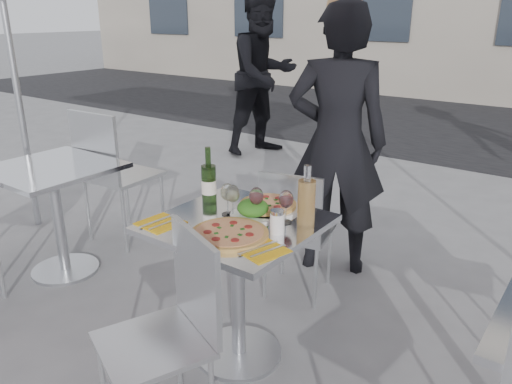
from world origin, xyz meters
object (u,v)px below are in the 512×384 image
Objects in this scene: carafe at (306,202)px; chair_near at (173,320)px; sugar_shaker at (277,222)px; pizza_far at (268,206)px; wineglass_white_b at (232,195)px; napkin_right at (262,250)px; pedestrian_a at (263,74)px; side_table_left at (55,197)px; wineglass_white_a at (227,193)px; napkin_left at (160,223)px; chair_far at (295,225)px; woman_diner at (337,143)px; wineglass_red_a at (256,197)px; wine_bottle at (209,182)px; side_chair_lfar at (110,167)px; pizza_near at (229,234)px; wineglass_red_b at (286,200)px; salad_plate at (253,209)px; main_table at (238,261)px.

chair_near is at bearing -108.94° from carafe.
pizza_far is at bearing 132.54° from sugar_shaker.
wineglass_white_b is 0.71× the size of napkin_right.
pedestrian_a is 6.02× the size of pizza_far.
side_table_left is 4.76× the size of wineglass_white_a.
napkin_left is (-0.49, -0.23, -0.05)m from sugar_shaker.
napkin_right is at bearing -31.24° from wineglass_white_a.
sugar_shaker reaches higher than napkin_left.
side_table_left is 1.65m from chair_near.
napkin_left is (-0.20, -0.86, 0.26)m from chair_far.
wineglass_red_a is (0.14, -1.07, -0.02)m from woman_diner.
wine_bottle reaches higher than napkin_right.
side_table_left is 0.74× the size of side_chair_lfar.
sugar_shaker reaches higher than napkin_right.
wine_bottle reaches higher than chair_far.
carafe is 0.68m from napkin_left.
chair_near is 5.55× the size of wineglass_white_a.
wine_bottle is 0.34m from napkin_left.
pizza_near is 1.16× the size of wine_bottle.
chair_near is 3.94× the size of napkin_right.
wineglass_red_b reaches higher than pizza_near.
side_chair_lfar is 2.88m from pedestrian_a.
woman_diner is at bearing 120.67° from napkin_right.
chair_far is 3.75× the size of salad_plate.
carafe reaches higher than main_table.
carafe is 1.45× the size of napkin_left.
salad_plate reaches higher than chair_far.
napkin_right is (0.24, -0.39, -0.01)m from pizza_far.
main_table is 0.91× the size of chair_far.
sugar_shaker is 0.14m from wineglass_red_b.
side_chair_lfar reaches higher than salad_plate.
pedestrian_a is at bearing -69.59° from woman_diner.
chair_far is 0.94× the size of chair_near.
salad_plate is 0.29m from wine_bottle.
napkin_right is (0.35, -1.32, -0.12)m from woman_diner.
chair_far is 0.71m from wineglass_white_b.
chair_near reaches higher than napkin_left.
side_chair_lfar is at bearing -8.96° from chair_far.
side_table_left is 1.85m from woman_diner.
chair_far is 0.93m from napkin_left.
sugar_shaker is at bearing -6.91° from wineglass_white_b.
pizza_near is at bearing 112.34° from chair_near.
wineglass_red_a is (0.14, 0.04, 0.00)m from wineglass_white_a.
side_table_left is at bearing -178.67° from wineglass_white_b.
salad_plate is 1.40× the size of wineglass_red_b.
napkin_right is at bearing -47.71° from salad_plate.
napkin_right is at bearing -126.42° from pedestrian_a.
chair_far is 5.24× the size of wineglass_white_b.
wine_bottle is 1.02× the size of carafe.
main_table is 3.99m from pedestrian_a.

